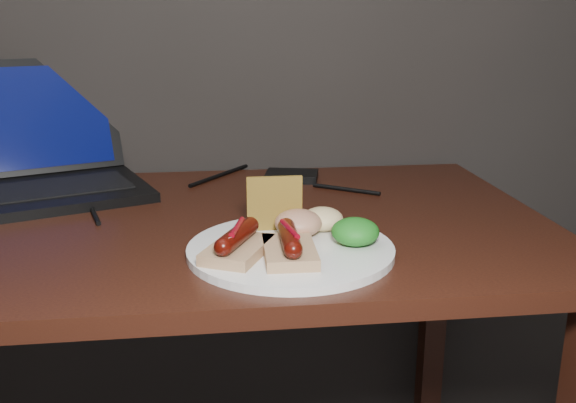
# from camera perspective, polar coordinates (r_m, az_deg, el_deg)

# --- Properties ---
(desk) EXTENTS (1.40, 0.70, 0.75)m
(desk) POSITION_cam_1_polar(r_m,az_deg,el_deg) (1.13, -13.42, -6.08)
(desk) COLOR #37190D
(desk) RESTS_ON ground
(laptop) EXTENTS (0.49, 0.46, 0.25)m
(laptop) POSITION_cam_1_polar(r_m,az_deg,el_deg) (1.33, -22.03, 2.99)
(laptop) COLOR black
(laptop) RESTS_ON desk
(hard_drive) EXTENTS (0.12, 0.10, 0.02)m
(hard_drive) POSITION_cam_1_polar(r_m,az_deg,el_deg) (1.34, 0.34, 2.29)
(hard_drive) COLOR black
(hard_drive) RESTS_ON desk
(desk_cables) EXTENTS (0.92, 0.40, 0.01)m
(desk_cables) POSITION_cam_1_polar(r_m,az_deg,el_deg) (1.25, -13.88, 0.57)
(desk_cables) COLOR black
(desk_cables) RESTS_ON desk
(plate) EXTENTS (0.37, 0.37, 0.01)m
(plate) POSITION_cam_1_polar(r_m,az_deg,el_deg) (0.93, 0.23, -4.31)
(plate) COLOR white
(plate) RESTS_ON desk
(bread_sausage_left) EXTENTS (0.11, 0.13, 0.04)m
(bread_sausage_left) POSITION_cam_1_polar(r_m,az_deg,el_deg) (0.89, -4.52, -3.75)
(bread_sausage_left) COLOR tan
(bread_sausage_left) RESTS_ON plate
(bread_sausage_center) EXTENTS (0.07, 0.12, 0.04)m
(bread_sausage_center) POSITION_cam_1_polar(r_m,az_deg,el_deg) (0.88, 0.14, -3.93)
(bread_sausage_center) COLOR tan
(bread_sausage_center) RESTS_ON plate
(crispbread) EXTENTS (0.08, 0.01, 0.08)m
(crispbread) POSITION_cam_1_polar(r_m,az_deg,el_deg) (0.98, -1.20, -0.16)
(crispbread) COLOR #AF8930
(crispbread) RESTS_ON plate
(salad_greens) EXTENTS (0.07, 0.07, 0.04)m
(salad_greens) POSITION_cam_1_polar(r_m,az_deg,el_deg) (0.93, 6.00, -2.68)
(salad_greens) COLOR #136114
(salad_greens) RESTS_ON plate
(salsa_mound) EXTENTS (0.07, 0.07, 0.04)m
(salsa_mound) POSITION_cam_1_polar(r_m,az_deg,el_deg) (0.96, 0.93, -1.92)
(salsa_mound) COLOR maroon
(salsa_mound) RESTS_ON plate
(coleslaw_mound) EXTENTS (0.06, 0.06, 0.04)m
(coleslaw_mound) POSITION_cam_1_polar(r_m,az_deg,el_deg) (0.99, 3.10, -1.55)
(coleslaw_mound) COLOR beige
(coleslaw_mound) RESTS_ON plate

